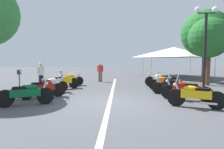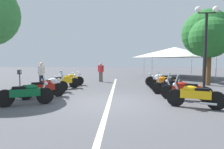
# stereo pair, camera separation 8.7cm
# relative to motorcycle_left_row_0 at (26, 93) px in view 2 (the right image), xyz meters

# --- Properties ---
(ground_plane) EXTENTS (80.00, 80.00, 0.00)m
(ground_plane) POSITION_rel_motorcycle_left_row_0_xyz_m (0.64, -3.21, -0.47)
(ground_plane) COLOR #4C4C51
(lane_centre_stripe) EXTENTS (13.91, 0.16, 0.01)m
(lane_centre_stripe) POSITION_rel_motorcycle_left_row_0_xyz_m (3.37, -3.21, -0.47)
(lane_centre_stripe) COLOR beige
(lane_centre_stripe) RESTS_ON ground_plane
(motorcycle_left_row_0) EXTENTS (1.04, 1.96, 1.22)m
(motorcycle_left_row_0) POSITION_rel_motorcycle_left_row_0_xyz_m (0.00, 0.00, 0.00)
(motorcycle_left_row_0) COLOR black
(motorcycle_left_row_0) RESTS_ON ground_plane
(motorcycle_left_row_1) EXTENTS (1.32, 1.81, 1.01)m
(motorcycle_left_row_1) POSITION_rel_motorcycle_left_row_0_xyz_m (1.38, -0.05, -0.01)
(motorcycle_left_row_1) COLOR black
(motorcycle_left_row_1) RESTS_ON ground_plane
(motorcycle_left_row_2) EXTENTS (1.26, 1.73, 1.20)m
(motorcycle_left_row_2) POSITION_rel_motorcycle_left_row_0_xyz_m (2.64, 0.12, -0.01)
(motorcycle_left_row_2) COLOR black
(motorcycle_left_row_2) RESTS_ON ground_plane
(motorcycle_left_row_3) EXTENTS (1.12, 1.86, 1.01)m
(motorcycle_left_row_3) POSITION_rel_motorcycle_left_row_0_xyz_m (4.17, -0.13, -0.01)
(motorcycle_left_row_3) COLOR black
(motorcycle_left_row_3) RESTS_ON ground_plane
(motorcycle_left_row_4) EXTENTS (1.30, 1.86, 1.00)m
(motorcycle_left_row_4) POSITION_rel_motorcycle_left_row_0_xyz_m (5.43, -0.12, -0.02)
(motorcycle_left_row_4) COLOR black
(motorcycle_left_row_4) RESTS_ON ground_plane
(motorcycle_right_row_0) EXTENTS (0.94, 1.96, 1.22)m
(motorcycle_right_row_0) POSITION_rel_motorcycle_left_row_0_xyz_m (-0.04, -6.43, -0.00)
(motorcycle_right_row_0) COLOR black
(motorcycle_right_row_0) RESTS_ON ground_plane
(motorcycle_right_row_1) EXTENTS (0.99, 2.09, 1.21)m
(motorcycle_right_row_1) POSITION_rel_motorcycle_left_row_0_xyz_m (1.26, -6.55, -0.01)
(motorcycle_right_row_1) COLOR black
(motorcycle_right_row_1) RESTS_ON ground_plane
(motorcycle_right_row_2) EXTENTS (0.85, 2.05, 1.19)m
(motorcycle_right_row_2) POSITION_rel_motorcycle_left_row_0_xyz_m (2.60, -6.33, -0.02)
(motorcycle_right_row_2) COLOR black
(motorcycle_right_row_2) RESTS_ON ground_plane
(motorcycle_right_row_3) EXTENTS (0.89, 1.99, 0.99)m
(motorcycle_right_row_3) POSITION_rel_motorcycle_left_row_0_xyz_m (4.00, -6.35, -0.02)
(motorcycle_right_row_3) COLOR black
(motorcycle_right_row_3) RESTS_ON ground_plane
(motorcycle_right_row_4) EXTENTS (0.80, 2.16, 1.02)m
(motorcycle_right_row_4) POSITION_rel_motorcycle_left_row_0_xyz_m (5.42, -6.42, -0.01)
(motorcycle_right_row_4) COLOR black
(motorcycle_right_row_4) RESTS_ON ground_plane
(street_lamp_twin_globe) EXTENTS (0.32, 1.22, 4.59)m
(street_lamp_twin_globe) POSITION_rel_motorcycle_left_row_0_xyz_m (3.09, -8.18, 2.69)
(street_lamp_twin_globe) COLOR black
(street_lamp_twin_globe) RESTS_ON ground_plane
(parking_meter) EXTENTS (0.18, 0.14, 1.29)m
(parking_meter) POSITION_rel_motorcycle_left_row_0_xyz_m (2.02, 1.42, 0.42)
(parking_meter) COLOR slate
(parking_meter) RESTS_ON ground_plane
(traffic_cone_1) EXTENTS (0.36, 0.36, 0.61)m
(traffic_cone_1) POSITION_rel_motorcycle_left_row_0_xyz_m (2.61, -7.80, -0.18)
(traffic_cone_1) COLOR orange
(traffic_cone_1) RESTS_ON ground_plane
(bystander_0) EXTENTS (0.32, 0.51, 1.57)m
(bystander_0) POSITION_rel_motorcycle_left_row_0_xyz_m (8.04, -2.02, 0.44)
(bystander_0) COLOR brown
(bystander_0) RESTS_ON ground_plane
(bystander_1) EXTENTS (0.49, 0.32, 1.62)m
(bystander_1) POSITION_rel_motorcycle_left_row_0_xyz_m (4.78, 1.54, 0.47)
(bystander_1) COLOR #1E2338
(bystander_1) RESTS_ON ground_plane
(bystander_2) EXTENTS (0.49, 0.32, 1.65)m
(bystander_2) POSITION_rel_motorcycle_left_row_0_xyz_m (6.14, 2.13, 0.49)
(bystander_2) COLOR black
(bystander_2) RESTS_ON ground_plane
(roadside_tree_1) EXTENTS (3.75, 3.75, 5.80)m
(roadside_tree_1) POSITION_rel_motorcycle_left_row_0_xyz_m (8.19, -10.49, 3.44)
(roadside_tree_1) COLOR brown
(roadside_tree_1) RESTS_ON ground_plane
(roadside_tree_2) EXTENTS (2.81, 2.81, 4.75)m
(roadside_tree_2) POSITION_rel_motorcycle_left_row_0_xyz_m (6.26, -9.88, 2.85)
(roadside_tree_2) COLOR brown
(roadside_tree_2) RESTS_ON ground_plane
(event_tent) EXTENTS (6.45, 6.45, 3.20)m
(event_tent) POSITION_rel_motorcycle_left_row_0_xyz_m (12.98, -9.45, 2.17)
(event_tent) COLOR white
(event_tent) RESTS_ON ground_plane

